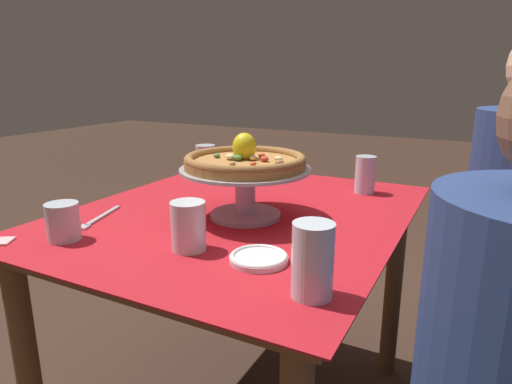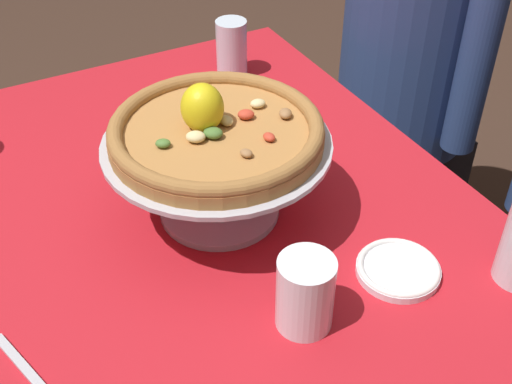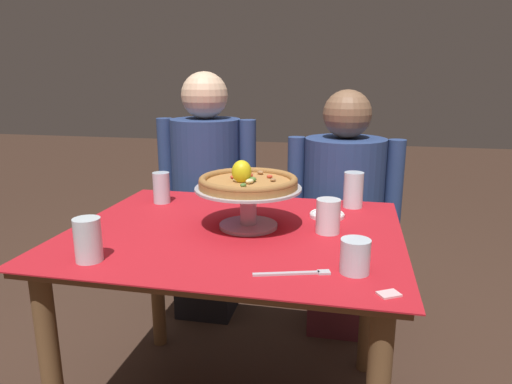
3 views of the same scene
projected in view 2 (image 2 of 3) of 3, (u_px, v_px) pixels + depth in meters
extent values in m
cylinder|color=brown|center=(255.00, 172.00, 1.79)|extent=(0.06, 0.06, 0.68)
cube|color=brown|center=(189.00, 212.00, 1.11)|extent=(1.04, 0.86, 0.02)
cube|color=red|center=(189.00, 206.00, 1.10)|extent=(1.08, 0.90, 0.00)
cylinder|color=#B7B7C1|center=(220.00, 208.00, 1.09)|extent=(0.20, 0.20, 0.01)
cylinder|color=#B7B7C1|center=(218.00, 177.00, 1.05)|extent=(0.06, 0.06, 0.12)
cylinder|color=#B7B7C1|center=(217.00, 144.00, 1.01)|extent=(0.35, 0.35, 0.01)
cylinder|color=#AD753D|center=(216.00, 136.00, 1.00)|extent=(0.33, 0.33, 0.02)
torus|color=olive|center=(216.00, 128.00, 0.99)|extent=(0.33, 0.33, 0.02)
ellipsoid|color=#C63D28|center=(246.00, 114.00, 1.01)|extent=(0.03, 0.03, 0.01)
ellipsoid|color=beige|center=(258.00, 103.00, 1.04)|extent=(0.02, 0.03, 0.01)
ellipsoid|color=#4C7533|center=(163.00, 143.00, 0.95)|extent=(0.03, 0.03, 0.01)
ellipsoid|color=#996B42|center=(246.00, 153.00, 0.93)|extent=(0.02, 0.02, 0.01)
ellipsoid|color=tan|center=(227.00, 121.00, 1.00)|extent=(0.03, 0.02, 0.01)
ellipsoid|color=#4C7533|center=(213.00, 133.00, 0.97)|extent=(0.04, 0.04, 0.02)
ellipsoid|color=beige|center=(194.00, 119.00, 1.00)|extent=(0.03, 0.02, 0.02)
ellipsoid|color=#C63D28|center=(269.00, 137.00, 0.96)|extent=(0.02, 0.02, 0.01)
ellipsoid|color=beige|center=(196.00, 137.00, 0.96)|extent=(0.03, 0.04, 0.02)
ellipsoid|color=#C63D28|center=(213.00, 106.00, 1.03)|extent=(0.03, 0.02, 0.01)
ellipsoid|color=#996B42|center=(285.00, 113.00, 1.01)|extent=(0.03, 0.03, 0.01)
ellipsoid|color=yellow|center=(202.00, 108.00, 0.98)|extent=(0.08, 0.08, 0.08)
cylinder|color=silver|center=(232.00, 48.00, 1.42)|extent=(0.07, 0.07, 0.12)
cylinder|color=silver|center=(232.00, 61.00, 1.43)|extent=(0.06, 0.06, 0.06)
cylinder|color=white|center=(305.00, 293.00, 0.87)|extent=(0.08, 0.08, 0.11)
cylinder|color=silver|center=(304.00, 306.00, 0.89)|extent=(0.07, 0.07, 0.06)
cylinder|color=white|center=(398.00, 270.00, 0.98)|extent=(0.12, 0.12, 0.01)
torus|color=white|center=(399.00, 267.00, 0.97)|extent=(0.12, 0.12, 0.01)
cube|color=#B7B7C1|center=(31.00, 376.00, 0.83)|extent=(0.17, 0.06, 0.01)
cube|color=black|center=(387.00, 194.00, 1.92)|extent=(0.28, 0.32, 0.43)
cylinder|color=navy|center=(413.00, 34.00, 1.60)|extent=(0.34, 0.34, 0.58)
cylinder|color=navy|center=(478.00, 53.00, 1.43)|extent=(0.08, 0.08, 0.49)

